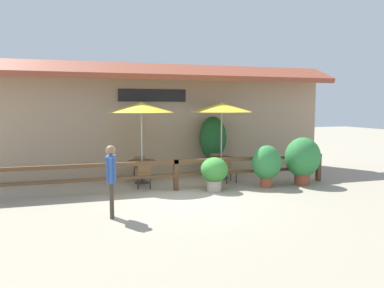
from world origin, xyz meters
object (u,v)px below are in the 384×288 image
at_px(potted_plant_corner_fern, 303,158).
at_px(potted_plant_entrance_palm, 214,172).
at_px(chair_near_streetside, 144,173).
at_px(dining_table_middle, 221,161).
at_px(dining_table_near, 142,165).
at_px(chair_middle_wallside, 214,163).
at_px(chair_near_wallside, 139,166).
at_px(potted_plant_small_flowering, 213,139).
at_px(patio_umbrella_near, 141,108).
at_px(potted_plant_tall_tropical, 267,164).
at_px(pedestrian, 111,172).
at_px(patio_umbrella_middle, 222,108).
at_px(chair_middle_streetside, 228,169).

height_order(potted_plant_corner_fern, potted_plant_entrance_palm, potted_plant_corner_fern).
bearing_deg(potted_plant_corner_fern, chair_near_streetside, 168.20).
bearing_deg(chair_near_streetside, dining_table_middle, 25.45).
relative_size(dining_table_near, chair_middle_wallside, 1.14).
distance_m(chair_near_streetside, chair_near_wallside, 1.47).
relative_size(dining_table_near, potted_plant_entrance_palm, 0.92).
distance_m(chair_middle_wallside, potted_plant_small_flowering, 0.93).
height_order(patio_umbrella_near, dining_table_near, patio_umbrella_near).
relative_size(potted_plant_tall_tropical, potted_plant_small_flowering, 0.61).
distance_m(patio_umbrella_near, potted_plant_entrance_palm, 3.29).
bearing_deg(chair_middle_wallside, dining_table_near, 9.21).
relative_size(patio_umbrella_near, potted_plant_entrance_palm, 2.65).
bearing_deg(chair_middle_wallside, pedestrian, 41.98).
bearing_deg(pedestrian, chair_near_streetside, 163.84).
bearing_deg(chair_middle_wallside, potted_plant_entrance_palm, 64.99).
relative_size(patio_umbrella_middle, chair_middle_streetside, 3.28).
relative_size(chair_near_wallside, dining_table_middle, 0.87).
height_order(patio_umbrella_near, potted_plant_tall_tropical, patio_umbrella_near).
height_order(chair_middle_wallside, potted_plant_tall_tropical, potted_plant_tall_tropical).
distance_m(chair_near_wallside, chair_middle_wallside, 2.83).
height_order(patio_umbrella_near, chair_middle_wallside, patio_umbrella_near).
height_order(chair_near_streetside, potted_plant_entrance_palm, potted_plant_entrance_palm).
bearing_deg(pedestrian, patio_umbrella_middle, 138.51).
bearing_deg(dining_table_near, pedestrian, -109.49).
bearing_deg(patio_umbrella_middle, potted_plant_entrance_palm, -117.43).
bearing_deg(potted_plant_tall_tropical, dining_table_middle, 114.95).
height_order(chair_near_streetside, chair_middle_streetside, same).
xyz_separation_m(potted_plant_corner_fern, potted_plant_small_flowering, (-2.11, 2.87, 0.44)).
bearing_deg(potted_plant_entrance_palm, pedestrian, -149.15).
relative_size(patio_umbrella_middle, potted_plant_small_flowering, 1.25).
height_order(dining_table_near, chair_near_wallside, chair_near_wallside).
distance_m(patio_umbrella_near, potted_plant_tall_tropical, 4.51).
bearing_deg(pedestrian, potted_plant_entrance_palm, 127.53).
xyz_separation_m(chair_near_wallside, chair_middle_streetside, (2.81, -1.46, 0.00)).
relative_size(chair_near_wallside, potted_plant_tall_tropical, 0.62).
relative_size(dining_table_near, chair_near_wallside, 1.14).
bearing_deg(dining_table_near, chair_middle_streetside, -14.29).
bearing_deg(potted_plant_small_flowering, chair_middle_wallside, -103.82).
bearing_deg(dining_table_near, potted_plant_tall_tropical, -26.05).
relative_size(chair_near_wallside, potted_plant_entrance_palm, 0.81).
distance_m(patio_umbrella_near, chair_middle_streetside, 3.59).
bearing_deg(chair_middle_streetside, chair_near_wallside, 145.87).
distance_m(chair_near_wallside, dining_table_middle, 2.95).
bearing_deg(chair_middle_wallside, chair_near_wallside, -5.25).
bearing_deg(chair_middle_streetside, potted_plant_small_flowering, 79.76).
relative_size(chair_near_streetside, potted_plant_corner_fern, 0.53).
bearing_deg(chair_near_streetside, potted_plant_small_flowering, 42.35).
relative_size(patio_umbrella_middle, chair_middle_wallside, 3.28).
height_order(chair_near_streetside, patio_umbrella_middle, patio_umbrella_middle).
height_order(chair_near_wallside, potted_plant_small_flowering, potted_plant_small_flowering).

